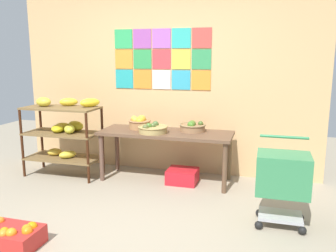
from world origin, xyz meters
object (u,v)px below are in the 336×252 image
Objects in this scene: fruit_basket_back_left at (140,123)px; orange_crate_foreground at (11,236)px; banana_shelf_unit at (64,129)px; shopping_cart at (283,177)px; fruit_basket_right at (153,129)px; fruit_basket_left at (193,127)px; display_table at (166,137)px; produce_crate_under_table at (182,176)px.

fruit_basket_back_left reaches higher than orange_crate_foreground.
shopping_cart is (2.90, -0.80, -0.15)m from banana_shelf_unit.
shopping_cart is (1.87, -1.04, -0.25)m from fruit_basket_back_left.
fruit_basket_back_left is (-0.26, 0.21, 0.03)m from fruit_basket_right.
fruit_basket_left is 0.41× the size of shopping_cart.
banana_shelf_unit reaches higher than fruit_basket_back_left.
display_table reaches higher than produce_crate_under_table.
banana_shelf_unit reaches higher than shopping_cart.
fruit_basket_right is 0.54m from fruit_basket_left.
produce_crate_under_table is at bearing -11.62° from fruit_basket_back_left.
fruit_basket_back_left reaches higher than produce_crate_under_table.
produce_crate_under_table is at bearing 10.54° from fruit_basket_right.
produce_crate_under_table is at bearing -120.89° from fruit_basket_left.
banana_shelf_unit is 3.12× the size of fruit_basket_left.
shopping_cart reaches higher than fruit_basket_right.
shopping_cart reaches higher than orange_crate_foreground.
fruit_basket_left is at bearing 2.06° from fruit_basket_back_left.
fruit_basket_right reaches higher than produce_crate_under_table.
fruit_basket_back_left is at bearing 13.22° from banana_shelf_unit.
fruit_basket_back_left is at bearing -177.94° from fruit_basket_left.
display_table is at bearing 39.10° from fruit_basket_right.
banana_shelf_unit reaches higher than display_table.
fruit_basket_back_left is at bearing 167.48° from display_table.
fruit_basket_back_left is (-0.40, 0.09, 0.16)m from display_table.
produce_crate_under_table is (0.39, 0.07, -0.64)m from fruit_basket_right.
fruit_basket_left is at bearing 18.75° from display_table.
produce_crate_under_table is 0.74× the size of orange_crate_foreground.
fruit_basket_right reaches higher than display_table.
banana_shelf_unit is 1.80m from fruit_basket_left.
fruit_basket_right is 0.99× the size of produce_crate_under_table.
fruit_basket_left reaches higher than produce_crate_under_table.
fruit_basket_back_left is (1.03, 0.24, 0.10)m from banana_shelf_unit.
shopping_cart is (2.31, 1.07, 0.41)m from orange_crate_foreground.
orange_crate_foreground is at bearing -112.70° from display_table.
display_table is at bearing -12.52° from fruit_basket_back_left.
shopping_cart is at bearing -32.96° from display_table.
fruit_basket_right is 2.12m from orange_crate_foreground.
banana_shelf_unit reaches higher than fruit_basket_left.
banana_shelf_unit reaches higher than orange_crate_foreground.
banana_shelf_unit is at bearing -178.35° from fruit_basket_right.
banana_shelf_unit is 1.26× the size of shopping_cart.
banana_shelf_unit reaches higher than fruit_basket_right.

